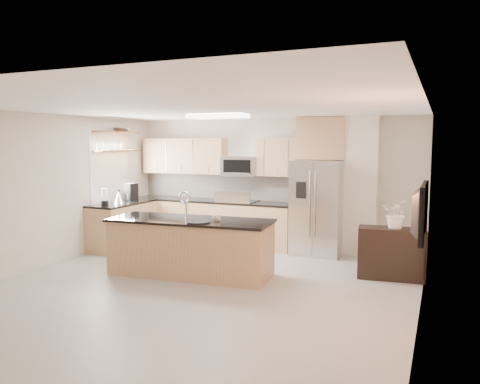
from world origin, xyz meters
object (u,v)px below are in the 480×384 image
at_px(cup, 217,218).
at_px(kettle, 119,197).
at_px(flower_vase, 397,206).
at_px(bowl, 121,129).
at_px(range, 238,223).
at_px(credenza, 391,253).
at_px(refrigerator, 318,208).
at_px(coffee_maker, 131,192).
at_px(blender, 105,198).
at_px(island, 191,247).
at_px(microwave, 241,166).
at_px(television, 413,211).
at_px(platter, 198,222).

distance_m(cup, kettle, 2.84).
bearing_deg(flower_vase, bowl, 175.88).
distance_m(range, credenza, 3.33).
xyz_separation_m(refrigerator, coffee_maker, (-3.75, -0.69, 0.20)).
distance_m(blender, kettle, 0.37).
bearing_deg(credenza, range, 152.48).
bearing_deg(island, range, 88.60).
bearing_deg(microwave, kettle, -146.30).
xyz_separation_m(cup, flower_vase, (2.56, 1.04, 0.20)).
bearing_deg(kettle, credenza, 0.53).
relative_size(coffee_maker, television, 0.33).
distance_m(flower_vase, television, 1.95).
relative_size(coffee_maker, flower_vase, 0.50).
relative_size(island, cup, 20.43).
bearing_deg(blender, flower_vase, 4.15).
bearing_deg(blender, range, 37.43).
distance_m(microwave, television, 4.79).
height_order(kettle, flower_vase, flower_vase).
relative_size(range, flower_vase, 1.62).
bearing_deg(refrigerator, credenza, -37.88).
bearing_deg(island, cup, -6.75).
bearing_deg(bowl, coffee_maker, 26.33).
height_order(blender, television, television).
height_order(refrigerator, island, refrigerator).
bearing_deg(cup, refrigerator, 64.81).
distance_m(platter, flower_vase, 3.05).
bearing_deg(island, credenza, 14.34).
bearing_deg(microwave, platter, -80.79).
bearing_deg(island, television, -20.03).
bearing_deg(bowl, island, -30.59).
distance_m(microwave, cup, 2.54).
relative_size(island, television, 2.49).
bearing_deg(kettle, island, -24.85).
distance_m(range, refrigerator, 1.71).
xyz_separation_m(credenza, platter, (-2.69, -1.29, 0.51)).
xyz_separation_m(refrigerator, flower_vase, (1.52, -1.16, 0.26)).
distance_m(microwave, kettle, 2.50).
bearing_deg(microwave, blender, -140.47).
distance_m(refrigerator, island, 2.69).
bearing_deg(platter, range, 99.67).
bearing_deg(blender, credenza, 4.51).
bearing_deg(coffee_maker, bowl, -153.67).
distance_m(credenza, bowl, 5.73).
xyz_separation_m(credenza, blender, (-5.19, -0.41, 0.66)).
bearing_deg(flower_vase, kettle, -179.78).
bearing_deg(range, microwave, 90.00).
height_order(refrigerator, blender, refrigerator).
distance_m(coffee_maker, television, 6.10).
bearing_deg(platter, refrigerator, 62.96).
bearing_deg(bowl, platter, -31.82).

